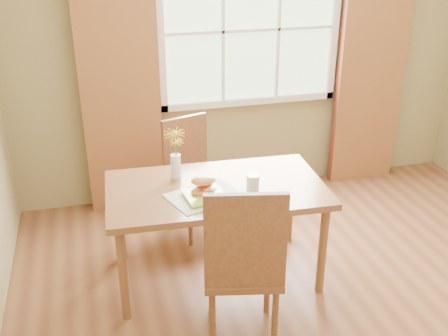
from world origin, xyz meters
TOP-DOWN VIEW (x-y plane):
  - room at (0.00, 0.00)m, footprint 4.24×3.84m
  - window at (0.00, 1.87)m, footprint 1.62×0.06m
  - curtain_left at (-1.15, 1.78)m, footprint 0.65×0.08m
  - curtain_right at (1.15, 1.78)m, footprint 0.65×0.08m
  - dining_table at (-0.64, 0.57)m, footprint 1.51×0.90m
  - chair_near at (-0.66, -0.14)m, footprint 0.53×0.53m
  - chair_far at (-0.67, 1.27)m, footprint 0.49×0.49m
  - placemat at (-0.75, 0.46)m, footprint 0.53×0.46m
  - plate at (-0.75, 0.43)m, footprint 0.28×0.28m
  - croissant_sandwich at (-0.75, 0.46)m, footprint 0.18×0.12m
  - water_glass at (-0.43, 0.42)m, footprint 0.09×0.09m
  - flower_vase at (-0.88, 0.77)m, footprint 0.15×0.15m

SIDE VIEW (x-z plane):
  - chair_far at x=-0.67m, z-range 0.05..0.99m
  - chair_near at x=-0.66m, z-range 0.05..1.13m
  - dining_table at x=-0.64m, z-range 0.28..1.00m
  - placemat at x=-0.75m, z-range 0.71..0.72m
  - plate at x=-0.75m, z-range 0.72..0.73m
  - water_glass at x=-0.43m, z-range 0.71..0.84m
  - croissant_sandwich at x=-0.75m, z-range 0.73..0.86m
  - flower_vase at x=-0.88m, z-range 0.75..1.11m
  - curtain_left at x=-1.15m, z-range 0.00..2.20m
  - curtain_right at x=1.15m, z-range 0.00..2.20m
  - room at x=0.00m, z-range -0.02..2.72m
  - window at x=0.00m, z-range 0.84..2.16m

